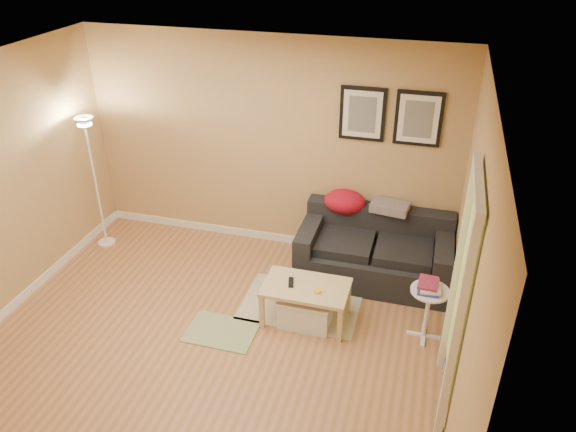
% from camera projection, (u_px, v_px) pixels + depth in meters
% --- Properties ---
extents(floor, '(4.50, 4.50, 0.00)m').
position_uv_depth(floor, '(212.00, 341.00, 5.49)').
color(floor, '#B8734E').
rests_on(floor, ground).
extents(ceiling, '(4.50, 4.50, 0.00)m').
position_uv_depth(ceiling, '(189.00, 82.00, 4.22)').
color(ceiling, white).
rests_on(ceiling, wall_back).
extents(wall_back, '(4.50, 0.00, 4.50)m').
position_uv_depth(wall_back, '(269.00, 146.00, 6.54)').
color(wall_back, tan).
rests_on(wall_back, ground).
extents(wall_front, '(4.50, 0.00, 4.50)m').
position_uv_depth(wall_front, '(63.00, 399.00, 3.18)').
color(wall_front, tan).
rests_on(wall_front, ground).
extents(wall_right, '(0.00, 4.00, 4.00)m').
position_uv_depth(wall_right, '(468.00, 268.00, 4.33)').
color(wall_right, tan).
rests_on(wall_right, ground).
extents(baseboard_back, '(4.50, 0.02, 0.10)m').
position_uv_depth(baseboard_back, '(271.00, 236.00, 7.14)').
color(baseboard_back, white).
rests_on(baseboard_back, ground).
extents(baseboard_left, '(0.02, 4.00, 0.10)m').
position_uv_depth(baseboard_left, '(19.00, 300.00, 5.99)').
color(baseboard_left, white).
rests_on(baseboard_left, ground).
extents(baseboard_right, '(0.02, 4.00, 0.10)m').
position_uv_depth(baseboard_right, '(444.00, 383.00, 4.95)').
color(baseboard_right, white).
rests_on(baseboard_right, ground).
extents(sofa, '(1.70, 0.90, 0.75)m').
position_uv_depth(sofa, '(374.00, 249.00, 6.27)').
color(sofa, black).
rests_on(sofa, ground).
extents(red_throw, '(0.48, 0.36, 0.28)m').
position_uv_depth(red_throw, '(344.00, 202.00, 6.44)').
color(red_throw, '#B71032').
rests_on(red_throw, sofa).
extents(plaid_throw, '(0.45, 0.32, 0.10)m').
position_uv_depth(plaid_throw, '(390.00, 207.00, 6.30)').
color(plaid_throw, '#A27A5E').
rests_on(plaid_throw, sofa).
extents(framed_print_left, '(0.50, 0.04, 0.60)m').
position_uv_depth(framed_print_left, '(362.00, 114.00, 6.02)').
color(framed_print_left, black).
rests_on(framed_print_left, wall_back).
extents(framed_print_right, '(0.50, 0.04, 0.60)m').
position_uv_depth(framed_print_right, '(419.00, 119.00, 5.88)').
color(framed_print_right, black).
rests_on(framed_print_right, wall_back).
extents(area_rug, '(1.25, 0.85, 0.01)m').
position_uv_depth(area_rug, '(301.00, 304.00, 5.99)').
color(area_rug, beige).
rests_on(area_rug, ground).
extents(green_runner, '(0.70, 0.50, 0.01)m').
position_uv_depth(green_runner, '(221.00, 331.00, 5.61)').
color(green_runner, '#668C4C').
rests_on(green_runner, ground).
extents(coffee_table, '(0.95, 0.68, 0.43)m').
position_uv_depth(coffee_table, '(306.00, 303.00, 5.68)').
color(coffee_table, '#DFC188').
rests_on(coffee_table, ground).
extents(remote_control, '(0.09, 0.17, 0.02)m').
position_uv_depth(remote_control, '(291.00, 282.00, 5.61)').
color(remote_control, black).
rests_on(remote_control, coffee_table).
extents(tape_roll, '(0.07, 0.07, 0.03)m').
position_uv_depth(tape_roll, '(317.00, 291.00, 5.47)').
color(tape_roll, yellow).
rests_on(tape_roll, coffee_table).
extents(storage_bin, '(0.54, 0.39, 0.33)m').
position_uv_depth(storage_bin, '(306.00, 309.00, 5.67)').
color(storage_bin, white).
rests_on(storage_bin, ground).
extents(side_table, '(0.38, 0.38, 0.57)m').
position_uv_depth(side_table, '(427.00, 314.00, 5.42)').
color(side_table, white).
rests_on(side_table, ground).
extents(book_stack, '(0.27, 0.32, 0.08)m').
position_uv_depth(book_stack, '(429.00, 285.00, 5.27)').
color(book_stack, '#3535A0').
rests_on(book_stack, side_table).
extents(floor_lamp, '(0.22, 0.22, 1.69)m').
position_uv_depth(floor_lamp, '(96.00, 187.00, 6.70)').
color(floor_lamp, white).
rests_on(floor_lamp, ground).
extents(doorway, '(0.12, 1.01, 2.13)m').
position_uv_depth(doorway, '(456.00, 306.00, 4.35)').
color(doorway, white).
rests_on(doorway, ground).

